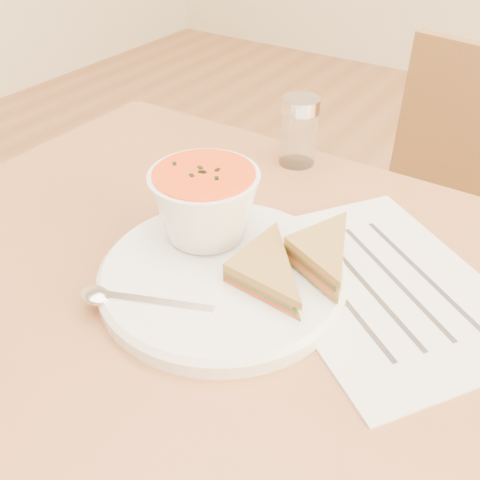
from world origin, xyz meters
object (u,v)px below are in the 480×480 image
Objects in this scene: plate at (223,276)px; chair_far at (415,281)px; soup_bowl at (205,207)px; condiment_shaker at (299,131)px.

chair_far is at bearing 78.13° from plate.
chair_far reaches higher than plate.
condiment_shaker is at bearing 93.25° from soup_bowl.
soup_bowl is at bearing 84.59° from chair_far.
plate is 2.18× the size of soup_bowl.
soup_bowl reaches higher than plate.
chair_far is at bearing 52.35° from condiment_shaker.
plate is at bearing -77.43° from condiment_shaker.
plate is at bearing 91.20° from chair_far.
condiment_shaker is (-0.17, -0.23, 0.37)m from chair_far.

